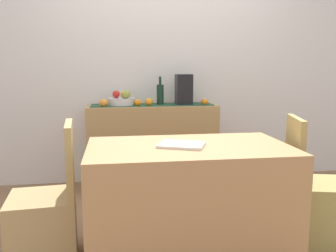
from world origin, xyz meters
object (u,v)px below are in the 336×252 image
Objects in this scene: wine_bottle at (160,94)px; dining_table at (188,200)px; open_book at (182,145)px; chair_near_window at (46,224)px; fruit_bowl at (121,101)px; chair_by_corner at (316,208)px; coffee_maker at (184,89)px; sideboard_console at (152,146)px.

dining_table is (0.00, -1.44, -0.59)m from wine_bottle.
chair_near_window is (-0.86, 0.02, -0.48)m from open_book.
fruit_bowl is 2.04m from chair_by_corner.
dining_table is at bearing -179.75° from chair_by_corner.
wine_bottle is 0.32× the size of chair_by_corner.
wine_bottle reaches higher than chair_by_corner.
fruit_bowl is 0.96× the size of wine_bottle.
fruit_bowl is at bearing 125.81° from open_book.
dining_table is (0.40, -1.44, -0.52)m from fruit_bowl.
dining_table is 0.91m from chair_by_corner.
open_book is at bearing -91.89° from wine_bottle.
chair_near_window is (-0.91, -1.43, -0.70)m from wine_bottle.
fruit_bowl is 0.65m from coffee_maker.
chair_near_window is 1.82m from chair_by_corner.
coffee_maker is 0.24× the size of dining_table.
chair_by_corner reaches higher than dining_table.
fruit_bowl is 0.31× the size of chair_near_window.
coffee_maker is (0.64, 0.00, 0.11)m from fruit_bowl.
open_book is at bearing -160.47° from dining_table.
open_book is (-0.05, -1.45, -0.21)m from wine_bottle.
chair_near_window is at bearing 179.91° from dining_table.
wine_bottle is at bearing 110.52° from open_book.
chair_by_corner is at bearing 23.71° from open_book.
chair_near_window and chair_by_corner have the same top height.
chair_near_window is (-0.51, -1.43, -0.63)m from fruit_bowl.
sideboard_console is 1.45× the size of chair_near_window.
dining_table is (-0.24, -1.44, -0.64)m from coffee_maker.
fruit_bowl reaches higher than chair_near_window.
fruit_bowl reaches higher than sideboard_console.
sideboard_console is at bearing 180.00° from coffee_maker.
chair_near_window is at bearing -119.83° from sideboard_console.
sideboard_console is 0.56m from fruit_bowl.
wine_bottle is 1.03× the size of open_book.
dining_table is at bearing 41.94° from open_book.
chair_by_corner is at bearing -55.25° from sideboard_console.
open_book is at bearing -1.30° from chair_near_window.
dining_table is 0.38m from open_book.
coffee_maker is 1.98m from chair_near_window.
chair_by_corner is (1.31, -1.43, -0.63)m from fruit_bowl.
wine_bottle is at bearing 0.00° from fruit_bowl.
coffee_maker reaches higher than fruit_bowl.
coffee_maker is 1.51m from open_book.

